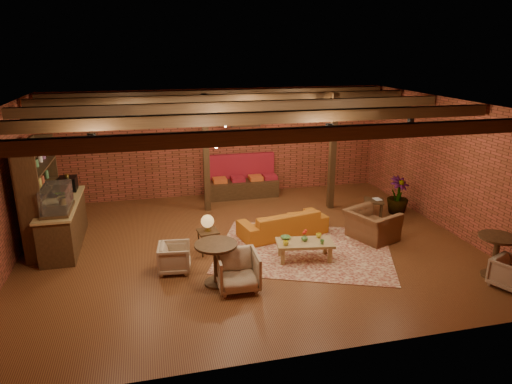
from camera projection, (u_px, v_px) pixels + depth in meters
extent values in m
plane|color=#431E10|center=(249.00, 245.00, 10.49)|extent=(10.00, 10.00, 0.00)
cube|color=black|center=(249.00, 105.00, 9.51)|extent=(10.00, 8.00, 0.02)
cube|color=brown|center=(220.00, 143.00, 13.70)|extent=(10.00, 0.02, 3.20)
cube|color=brown|center=(312.00, 257.00, 6.30)|extent=(10.00, 0.02, 3.20)
cube|color=brown|center=(449.00, 165.00, 11.11)|extent=(0.02, 8.00, 3.20)
cylinder|color=black|center=(234.00, 112.00, 11.10)|extent=(9.60, 0.12, 0.12)
cube|color=black|center=(206.00, 154.00, 12.27)|extent=(0.16, 0.16, 3.20)
cube|color=black|center=(333.00, 152.00, 12.48)|extent=(0.16, 0.16, 3.20)
imported|color=#337F33|center=(66.00, 192.00, 10.34)|extent=(0.35, 0.39, 0.30)
cube|color=orange|center=(245.00, 122.00, 12.77)|extent=(0.86, 0.06, 0.30)
cube|color=maroon|center=(304.00, 250.00, 10.26)|extent=(4.59, 4.10, 0.01)
imported|color=#A45816|center=(283.00, 223.00, 10.98)|extent=(2.25, 1.25, 0.62)
cube|color=olive|center=(305.00, 243.00, 9.69)|extent=(1.28, 0.78, 0.06)
cube|color=olive|center=(283.00, 257.00, 9.52)|extent=(0.08, 0.08, 0.36)
cube|color=olive|center=(330.00, 255.00, 9.59)|extent=(0.08, 0.08, 0.36)
cube|color=olive|center=(280.00, 248.00, 9.92)|extent=(0.08, 0.08, 0.36)
cube|color=olive|center=(325.00, 247.00, 10.00)|extent=(0.08, 0.08, 0.36)
imported|color=yellow|center=(286.00, 243.00, 9.50)|extent=(0.14, 0.14, 0.09)
imported|color=#4A823B|center=(322.00, 242.00, 9.56)|extent=(0.11, 0.11, 0.09)
imported|color=yellow|center=(319.00, 236.00, 9.88)|extent=(0.14, 0.14, 0.09)
imported|color=#4A823B|center=(286.00, 238.00, 9.83)|extent=(0.24, 0.24, 0.05)
imported|color=#4A823B|center=(305.00, 238.00, 9.71)|extent=(0.13, 0.13, 0.12)
sphere|color=red|center=(305.00, 232.00, 9.67)|extent=(0.10, 0.10, 0.10)
cube|color=black|center=(208.00, 232.00, 9.97)|extent=(0.48, 0.48, 0.04)
cylinder|color=black|center=(208.00, 243.00, 10.05)|extent=(0.04, 0.04, 0.49)
cylinder|color=olive|center=(208.00, 230.00, 9.96)|extent=(0.14, 0.14, 0.02)
cylinder|color=olive|center=(208.00, 227.00, 9.94)|extent=(0.04, 0.04, 0.20)
sphere|color=#C2722D|center=(207.00, 221.00, 9.89)|extent=(0.28, 0.28, 0.28)
cylinder|color=black|center=(216.00, 245.00, 8.56)|extent=(0.81, 0.81, 0.04)
cylinder|color=black|center=(216.00, 264.00, 8.68)|extent=(0.11, 0.11, 0.79)
cylinder|color=black|center=(217.00, 283.00, 8.80)|extent=(0.49, 0.49, 0.04)
imported|color=beige|center=(174.00, 256.00, 9.21)|extent=(0.65, 0.69, 0.64)
imported|color=beige|center=(238.00, 269.00, 8.54)|extent=(0.78, 0.73, 0.79)
imported|color=brown|center=(372.00, 220.00, 10.70)|extent=(1.05, 1.27, 0.95)
cube|color=black|center=(374.00, 201.00, 11.89)|extent=(0.65, 0.65, 0.04)
cylinder|color=black|center=(373.00, 211.00, 11.97)|extent=(0.04, 0.04, 0.50)
imported|color=black|center=(374.00, 200.00, 11.88)|extent=(0.27, 0.30, 0.02)
cylinder|color=black|center=(499.00, 237.00, 8.85)|extent=(0.73, 0.73, 0.05)
cylinder|color=black|center=(495.00, 257.00, 8.98)|extent=(0.11, 0.11, 0.80)
cylinder|color=black|center=(492.00, 275.00, 9.10)|extent=(0.44, 0.44, 0.05)
imported|color=beige|center=(511.00, 272.00, 8.59)|extent=(0.80, 0.78, 0.64)
imported|color=#4C7F4C|center=(402.00, 159.00, 12.05)|extent=(2.16, 2.16, 3.06)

